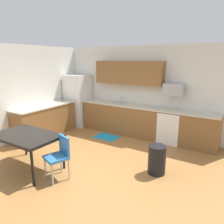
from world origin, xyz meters
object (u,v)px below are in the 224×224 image
object	(u,v)px
dining_table	(27,137)
chair_near_table	(59,154)
trash_bin	(157,160)
microwave	(174,89)
oven_range	(170,126)
refrigerator	(78,100)

from	to	relation	value
dining_table	chair_near_table	size ratio (longest dim) A/B	1.65
trash_bin	microwave	bearing A→B (deg)	98.62
microwave	oven_range	bearing A→B (deg)	-90.00
oven_range	microwave	bearing A→B (deg)	90.00
chair_near_table	refrigerator	bearing A→B (deg)	124.87
oven_range	chair_near_table	bearing A→B (deg)	-112.65
refrigerator	chair_near_table	distance (m)	3.61
microwave	chair_near_table	distance (m)	3.51
oven_range	dining_table	bearing A→B (deg)	-124.07
refrigerator	microwave	bearing A→B (deg)	3.11
dining_table	trash_bin	size ratio (longest dim) A/B	2.33
refrigerator	oven_range	size ratio (longest dim) A/B	1.95
chair_near_table	trash_bin	xyz separation A→B (m)	(1.56, 1.17, -0.20)
microwave	trash_bin	distance (m)	2.31
oven_range	chair_near_table	size ratio (longest dim) A/B	1.07
refrigerator	microwave	xyz separation A→B (m)	(3.31, 0.18, 0.61)
refrigerator	chair_near_table	bearing A→B (deg)	-55.13
dining_table	chair_near_table	bearing A→B (deg)	6.05
refrigerator	oven_range	xyz separation A→B (m)	(3.31, 0.08, -0.43)
trash_bin	oven_range	bearing A→B (deg)	99.08
oven_range	chair_near_table	distance (m)	3.27
refrigerator	trash_bin	size ratio (longest dim) A/B	2.96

